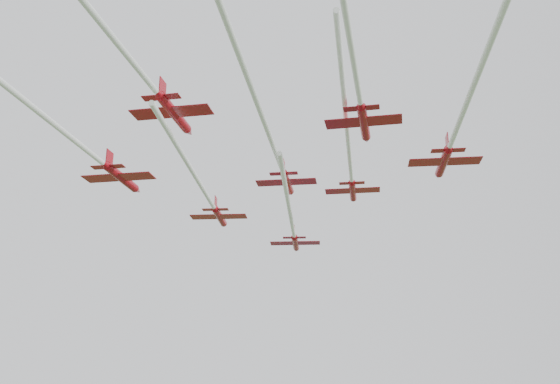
{
  "coord_description": "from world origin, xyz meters",
  "views": [
    {
      "loc": [
        2.59,
        -88.98,
        31.12
      ],
      "look_at": [
        -0.74,
        -5.11,
        58.59
      ],
      "focal_mm": 40.0,
      "sensor_mm": 36.0,
      "label": 1
    }
  ],
  "objects_px": {
    "jet_row2_left": "(208,198)",
    "jet_row4_right": "(357,84)",
    "jet_row3_left": "(76,142)",
    "jet_row4_left": "(136,66)",
    "jet_row3_mid": "(269,135)",
    "jet_row2_right": "(350,161)",
    "jet_row3_right": "(465,106)",
    "jet_lead": "(293,227)"
  },
  "relations": [
    {
      "from": "jet_row3_mid",
      "to": "jet_row2_left",
      "type": "bearing_deg",
      "value": 119.26
    },
    {
      "from": "jet_lead",
      "to": "jet_row3_left",
      "type": "bearing_deg",
      "value": -128.66
    },
    {
      "from": "jet_row3_mid",
      "to": "jet_row4_right",
      "type": "relative_size",
      "value": 1.41
    },
    {
      "from": "jet_row2_left",
      "to": "jet_row3_left",
      "type": "xyz_separation_m",
      "value": [
        -12.88,
        -18.06,
        1.35
      ]
    },
    {
      "from": "jet_row3_right",
      "to": "jet_row3_left",
      "type": "bearing_deg",
      "value": 171.37
    },
    {
      "from": "jet_row2_left",
      "to": "jet_row4_left",
      "type": "bearing_deg",
      "value": -91.21
    },
    {
      "from": "jet_row2_right",
      "to": "jet_row4_right",
      "type": "xyz_separation_m",
      "value": [
        -0.9,
        -23.21,
        -1.1
      ]
    },
    {
      "from": "jet_row3_left",
      "to": "jet_row4_right",
      "type": "bearing_deg",
      "value": -15.91
    },
    {
      "from": "jet_row3_mid",
      "to": "jet_lead",
      "type": "bearing_deg",
      "value": 92.13
    },
    {
      "from": "jet_row2_right",
      "to": "jet_row4_right",
      "type": "relative_size",
      "value": 1.21
    },
    {
      "from": "jet_lead",
      "to": "jet_row2_right",
      "type": "bearing_deg",
      "value": -67.04
    },
    {
      "from": "jet_lead",
      "to": "jet_row3_mid",
      "type": "xyz_separation_m",
      "value": [
        -1.87,
        -33.69,
        1.47
      ]
    },
    {
      "from": "jet_row3_right",
      "to": "jet_row4_left",
      "type": "distance_m",
      "value": 32.24
    },
    {
      "from": "jet_row3_left",
      "to": "jet_row4_left",
      "type": "xyz_separation_m",
      "value": [
        11.1,
        -15.78,
        0.82
      ]
    },
    {
      "from": "jet_row3_left",
      "to": "jet_row4_right",
      "type": "distance_m",
      "value": 34.55
    },
    {
      "from": "jet_row3_right",
      "to": "jet_row4_left",
      "type": "height_order",
      "value": "jet_row4_left"
    },
    {
      "from": "jet_row2_right",
      "to": "jet_row3_mid",
      "type": "height_order",
      "value": "jet_row2_right"
    },
    {
      "from": "jet_row3_mid",
      "to": "jet_row3_right",
      "type": "bearing_deg",
      "value": -9.52
    },
    {
      "from": "jet_row4_left",
      "to": "jet_lead",
      "type": "bearing_deg",
      "value": 81.46
    },
    {
      "from": "jet_lead",
      "to": "jet_row2_left",
      "type": "distance_m",
      "value": 16.41
    },
    {
      "from": "jet_lead",
      "to": "jet_row2_left",
      "type": "bearing_deg",
      "value": -134.9
    },
    {
      "from": "jet_row3_mid",
      "to": "jet_row4_left",
      "type": "distance_m",
      "value": 16.53
    },
    {
      "from": "jet_row3_left",
      "to": "jet_row4_left",
      "type": "relative_size",
      "value": 1.18
    },
    {
      "from": "jet_row4_right",
      "to": "jet_row3_mid",
      "type": "bearing_deg",
      "value": 141.93
    },
    {
      "from": "jet_lead",
      "to": "jet_row3_left",
      "type": "height_order",
      "value": "jet_row3_left"
    },
    {
      "from": "jet_row3_left",
      "to": "jet_row2_left",
      "type": "bearing_deg",
      "value": 62.15
    },
    {
      "from": "jet_row2_left",
      "to": "jet_row4_right",
      "type": "relative_size",
      "value": 1.09
    },
    {
      "from": "jet_row4_left",
      "to": "jet_row4_right",
      "type": "height_order",
      "value": "jet_row4_left"
    },
    {
      "from": "jet_row3_mid",
      "to": "jet_row4_right",
      "type": "bearing_deg",
      "value": -41.64
    },
    {
      "from": "jet_lead",
      "to": "jet_row3_left",
      "type": "distance_m",
      "value": 38.46
    },
    {
      "from": "jet_row2_left",
      "to": "jet_row4_right",
      "type": "height_order",
      "value": "jet_row4_right"
    },
    {
      "from": "jet_row2_right",
      "to": "jet_row3_right",
      "type": "height_order",
      "value": "jet_row2_right"
    },
    {
      "from": "jet_lead",
      "to": "jet_row2_left",
      "type": "relative_size",
      "value": 1.05
    },
    {
      "from": "jet_row2_left",
      "to": "jet_row3_right",
      "type": "bearing_deg",
      "value": -41.05
    },
    {
      "from": "jet_row2_right",
      "to": "jet_row4_left",
      "type": "height_order",
      "value": "jet_row4_left"
    },
    {
      "from": "jet_row3_mid",
      "to": "jet_row3_right",
      "type": "height_order",
      "value": "jet_row3_right"
    },
    {
      "from": "jet_row3_right",
      "to": "jet_row3_mid",
      "type": "bearing_deg",
      "value": 169.21
    },
    {
      "from": "jet_row3_mid",
      "to": "jet_row4_right",
      "type": "height_order",
      "value": "jet_row4_right"
    },
    {
      "from": "jet_row4_left",
      "to": "jet_row4_right",
      "type": "relative_size",
      "value": 1.12
    },
    {
      "from": "jet_row3_left",
      "to": "jet_row3_mid",
      "type": "relative_size",
      "value": 0.93
    },
    {
      "from": "jet_lead",
      "to": "jet_row4_left",
      "type": "relative_size",
      "value": 1.02
    },
    {
      "from": "jet_lead",
      "to": "jet_row2_right",
      "type": "xyz_separation_m",
      "value": [
        7.87,
        -19.94,
        3.52
      ]
    }
  ]
}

